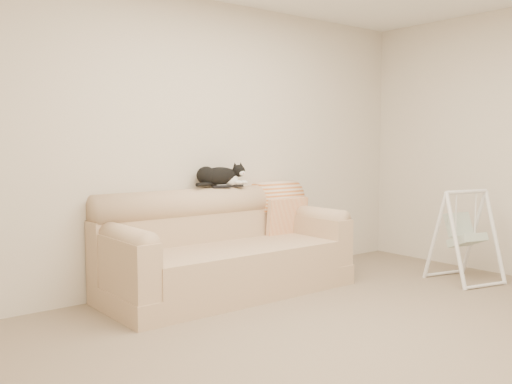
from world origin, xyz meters
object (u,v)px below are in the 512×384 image
Objects in this scene: sofa at (224,252)px; baby_swing at (465,236)px; tuxedo_cat at (219,176)px; remote_b at (234,186)px; remote_a at (221,186)px.

baby_swing is at bearing -28.80° from sofa.
sofa is 0.71m from tuxedo_cat.
remote_a is at bearing -178.22° from remote_b.
sofa is at bearing -141.92° from remote_b.
tuxedo_cat reaches higher than remote_b.
remote_b is at bearing 142.38° from baby_swing.
remote_a reaches higher than sofa.
tuxedo_cat reaches higher than baby_swing.
tuxedo_cat is (0.14, 0.25, 0.65)m from sofa.
baby_swing is at bearing -35.90° from tuxedo_cat.
remote_b is at bearing 1.78° from remote_a.
remote_b is at bearing -10.51° from tuxedo_cat.
remote_b is 0.18× the size of baby_swing.
sofa is 3.95× the size of tuxedo_cat.
tuxedo_cat is at bearing 144.10° from baby_swing.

